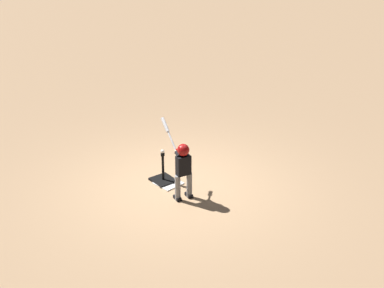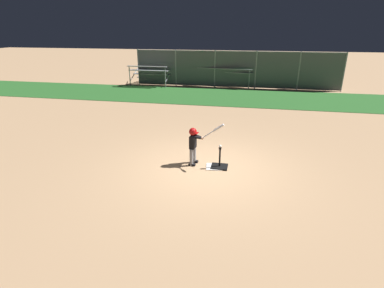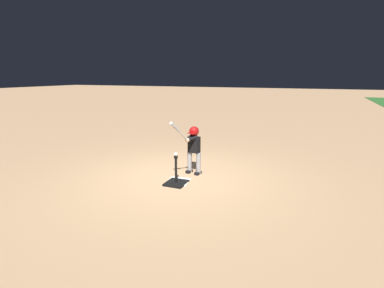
# 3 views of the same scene
# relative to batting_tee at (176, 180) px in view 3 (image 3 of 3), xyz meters

# --- Properties ---
(ground_plane) EXTENTS (90.00, 90.00, 0.00)m
(ground_plane) POSITION_rel_batting_tee_xyz_m (-0.33, -0.12, -0.07)
(ground_plane) COLOR tan
(home_plate) EXTENTS (0.49, 0.49, 0.02)m
(home_plate) POSITION_rel_batting_tee_xyz_m (-0.14, -0.02, -0.06)
(home_plate) COLOR white
(home_plate) RESTS_ON ground_plane
(batting_tee) EXTENTS (0.45, 0.40, 0.59)m
(batting_tee) POSITION_rel_batting_tee_xyz_m (0.00, 0.00, 0.00)
(batting_tee) COLOR black
(batting_tee) RESTS_ON ground_plane
(batter_child) EXTENTS (0.97, 0.35, 1.29)m
(batter_child) POSITION_rel_batting_tee_xyz_m (-0.73, 0.08, 0.61)
(batter_child) COLOR gray
(batter_child) RESTS_ON ground_plane
(baseball) EXTENTS (0.07, 0.07, 0.07)m
(baseball) POSITION_rel_batting_tee_xyz_m (-0.00, 0.00, 0.55)
(baseball) COLOR white
(baseball) RESTS_ON batting_tee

